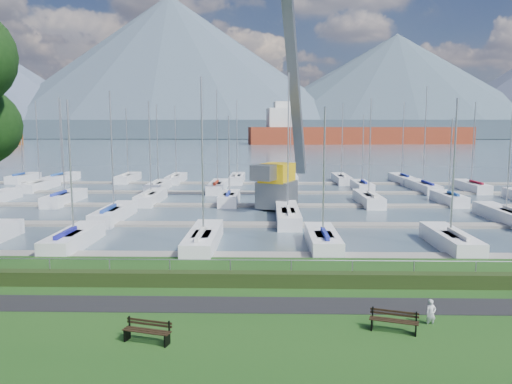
{
  "coord_description": "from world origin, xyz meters",
  "views": [
    {
      "loc": [
        0.8,
        -23.84,
        7.71
      ],
      "look_at": [
        0.0,
        12.0,
        3.0
      ],
      "focal_mm": 35.0,
      "sensor_mm": 36.0,
      "label": 1
    }
  ],
  "objects_px": {
    "bench_left": "(147,331)",
    "crane": "(281,151)",
    "bench_right": "(394,321)",
    "person": "(431,310)"
  },
  "relations": [
    {
      "from": "bench_left",
      "to": "crane",
      "type": "bearing_deg",
      "value": 95.39
    },
    {
      "from": "bench_right",
      "to": "crane",
      "type": "relative_size",
      "value": 0.08
    },
    {
      "from": "bench_right",
      "to": "bench_left",
      "type": "bearing_deg",
      "value": -155.02
    },
    {
      "from": "bench_left",
      "to": "person",
      "type": "height_order",
      "value": "person"
    },
    {
      "from": "bench_left",
      "to": "person",
      "type": "bearing_deg",
      "value": 25.48
    },
    {
      "from": "bench_right",
      "to": "person",
      "type": "relative_size",
      "value": 1.6
    },
    {
      "from": "person",
      "to": "bench_left",
      "type": "bearing_deg",
      "value": 177.73
    },
    {
      "from": "bench_left",
      "to": "crane",
      "type": "height_order",
      "value": "crane"
    },
    {
      "from": "crane",
      "to": "bench_right",
      "type": "bearing_deg",
      "value": -60.2
    },
    {
      "from": "bench_left",
      "to": "bench_right",
      "type": "xyz_separation_m",
      "value": [
        9.1,
        1.15,
        0.0
      ]
    }
  ]
}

